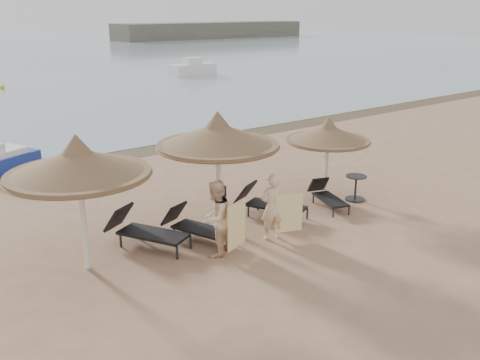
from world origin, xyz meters
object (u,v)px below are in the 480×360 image
at_px(lounger_far_right, 326,195).
at_px(person_right, 272,202).
at_px(side_table, 355,188).
at_px(person_left, 216,212).
at_px(palapa_left, 78,163).
at_px(lounger_near_left, 193,225).
at_px(lounger_far_left, 143,229).
at_px(lounger_near_right, 267,202).
at_px(pedal_boat, 1,160).
at_px(palapa_right, 328,134).
at_px(palapa_center, 218,136).

height_order(lounger_far_right, person_right, person_right).
distance_m(side_table, person_left, 5.66).
distance_m(lounger_far_right, person_right, 3.05).
bearing_deg(lounger_far_right, person_left, -152.60).
distance_m(palapa_left, person_left, 3.29).
height_order(person_left, person_right, person_left).
bearing_deg(lounger_far_right, lounger_near_left, -166.47).
bearing_deg(person_left, lounger_far_left, -78.28).
distance_m(palapa_left, lounger_near_right, 5.69).
height_order(lounger_near_left, pedal_boat, pedal_boat).
distance_m(lounger_far_left, person_left, 2.00).
bearing_deg(lounger_near_left, lounger_far_left, 141.21).
xyz_separation_m(lounger_near_right, side_table, (3.02, -0.64, -0.05)).
xyz_separation_m(palapa_right, side_table, (0.58, -0.70, -1.66)).
bearing_deg(person_right, lounger_far_left, -10.13).
distance_m(palapa_right, person_left, 5.24).
relative_size(lounger_near_left, lounger_near_right, 0.93).
bearing_deg(person_right, lounger_near_right, -105.46).
bearing_deg(lounger_far_right, lounger_far_left, -169.66).
distance_m(lounger_near_left, person_right, 2.09).
relative_size(lounger_far_left, lounger_far_right, 1.27).
xyz_separation_m(lounger_far_left, lounger_near_left, (1.20, -0.43, -0.05)).
distance_m(palapa_center, person_right, 2.18).
height_order(palapa_center, lounger_near_left, palapa_center).
xyz_separation_m(palapa_left, person_left, (2.72, -1.20, -1.41)).
distance_m(palapa_center, lounger_far_right, 4.17).
bearing_deg(side_table, lounger_far_left, 171.48).
xyz_separation_m(person_left, pedal_boat, (-2.12, 10.43, -0.66)).
relative_size(side_table, person_left, 0.36).
distance_m(lounger_near_left, pedal_boat, 9.60).
distance_m(palapa_center, palapa_right, 4.04).
xyz_separation_m(lounger_far_left, person_left, (1.13, -1.52, 0.64)).
height_order(palapa_left, palapa_center, palapa_center).
bearing_deg(person_right, palapa_right, -137.71).
bearing_deg(lounger_far_left, palapa_left, 163.56).
relative_size(palapa_center, lounger_near_right, 1.50).
bearing_deg(lounger_near_right, lounger_far_right, -38.26).
distance_m(palapa_left, palapa_center, 3.73).
xyz_separation_m(lounger_far_right, person_right, (-2.86, -0.82, 0.67)).
bearing_deg(lounger_far_left, palapa_center, -33.64).
bearing_deg(lounger_near_left, person_left, -112.70).
height_order(side_table, person_left, person_left).
distance_m(palapa_left, lounger_far_left, 2.61).
bearing_deg(palapa_right, side_table, -50.43).
xyz_separation_m(lounger_far_left, person_right, (2.78, -1.65, 0.57)).
height_order(lounger_near_left, lounger_near_right, lounger_near_right).
bearing_deg(lounger_far_right, lounger_near_right, -174.88).
height_order(palapa_left, lounger_far_left, palapa_left).
xyz_separation_m(lounger_near_right, person_left, (-2.58, -1.15, 0.66)).
xyz_separation_m(palapa_right, lounger_near_right, (-2.43, -0.06, -1.61)).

